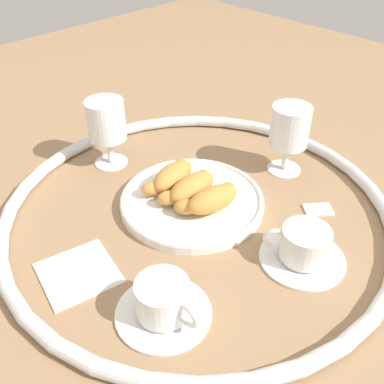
# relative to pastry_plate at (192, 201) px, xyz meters

# --- Properties ---
(ground_plane) EXTENTS (2.20, 2.20, 0.00)m
(ground_plane) POSITION_rel_pastry_plate_xyz_m (-0.01, -0.03, -0.01)
(ground_plane) COLOR #997551
(table_chrome_rim) EXTENTS (0.69, 0.69, 0.02)m
(table_chrome_rim) POSITION_rel_pastry_plate_xyz_m (-0.01, -0.03, 0.00)
(table_chrome_rim) COLOR silver
(table_chrome_rim) RESTS_ON ground_plane
(pastry_plate) EXTENTS (0.26, 0.26, 0.02)m
(pastry_plate) POSITION_rel_pastry_plate_xyz_m (0.00, 0.00, 0.00)
(pastry_plate) COLOR white
(pastry_plate) RESTS_ON ground_plane
(croissant_large) EXTENTS (0.14, 0.08, 0.04)m
(croissant_large) POSITION_rel_pastry_plate_xyz_m (0.00, -0.05, 0.03)
(croissant_large) COLOR #CC893D
(croissant_large) RESTS_ON pastry_plate
(croissant_small) EXTENTS (0.14, 0.06, 0.04)m
(croissant_small) POSITION_rel_pastry_plate_xyz_m (-0.00, 0.00, 0.03)
(croissant_small) COLOR #CC893D
(croissant_small) RESTS_ON pastry_plate
(croissant_extra) EXTENTS (0.13, 0.08, 0.04)m
(croissant_extra) POSITION_rel_pastry_plate_xyz_m (-0.00, 0.05, 0.03)
(croissant_extra) COLOR #CC893D
(croissant_extra) RESTS_ON pastry_plate
(coffee_cup_near) EXTENTS (0.14, 0.14, 0.06)m
(coffee_cup_near) POSITION_rel_pastry_plate_xyz_m (-0.20, -0.15, 0.02)
(coffee_cup_near) COLOR white
(coffee_cup_near) RESTS_ON ground_plane
(coffee_cup_far) EXTENTS (0.14, 0.14, 0.06)m
(coffee_cup_far) POSITION_rel_pastry_plate_xyz_m (0.03, -0.22, 0.02)
(coffee_cup_far) COLOR white
(coffee_cup_far) RESTS_ON ground_plane
(juice_glass_left) EXTENTS (0.08, 0.08, 0.14)m
(juice_glass_left) POSITION_rel_pastry_plate_xyz_m (0.22, -0.05, 0.08)
(juice_glass_left) COLOR white
(juice_glass_left) RESTS_ON ground_plane
(juice_glass_right) EXTENTS (0.08, 0.08, 0.14)m
(juice_glass_right) POSITION_rel_pastry_plate_xyz_m (-0.02, 0.22, 0.08)
(juice_glass_right) COLOR white
(juice_glass_right) RESTS_ON ground_plane
(sugar_packet) EXTENTS (0.06, 0.06, 0.01)m
(sugar_packet) POSITION_rel_pastry_plate_xyz_m (0.15, -0.17, -0.01)
(sugar_packet) COLOR white
(sugar_packet) RESTS_ON ground_plane
(folded_napkin) EXTENTS (0.13, 0.13, 0.01)m
(folded_napkin) POSITION_rel_pastry_plate_xyz_m (-0.24, 0.00, -0.01)
(folded_napkin) COLOR silver
(folded_napkin) RESTS_ON ground_plane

